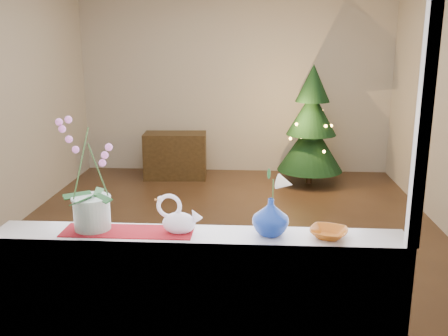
# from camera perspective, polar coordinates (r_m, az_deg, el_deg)

# --- Properties ---
(ground) EXTENTS (5.00, 5.00, 0.00)m
(ground) POSITION_cam_1_polar(r_m,az_deg,el_deg) (5.21, 0.11, -7.18)
(ground) COLOR #352215
(ground) RESTS_ON ground
(wall_back) EXTENTS (4.50, 0.10, 2.70)m
(wall_back) POSITION_cam_1_polar(r_m,az_deg,el_deg) (7.36, 1.31, 9.99)
(wall_back) COLOR beige
(wall_back) RESTS_ON ground
(wall_front) EXTENTS (4.50, 0.10, 2.70)m
(wall_front) POSITION_cam_1_polar(r_m,az_deg,el_deg) (2.42, -3.43, 0.85)
(wall_front) COLOR beige
(wall_front) RESTS_ON ground
(wall_left) EXTENTS (0.10, 5.00, 2.70)m
(wall_left) POSITION_cam_1_polar(r_m,az_deg,el_deg) (5.49, -24.23, 7.23)
(wall_left) COLOR beige
(wall_left) RESTS_ON ground
(window_apron) EXTENTS (2.20, 0.08, 0.88)m
(window_apron) POSITION_cam_1_polar(r_m,az_deg,el_deg) (2.81, -3.04, -17.29)
(window_apron) COLOR white
(window_apron) RESTS_ON ground
(windowsill) EXTENTS (2.20, 0.26, 0.04)m
(windowsill) POSITION_cam_1_polar(r_m,az_deg,el_deg) (2.68, -2.95, -7.88)
(windowsill) COLOR white
(windowsill) RESTS_ON window_apron
(window_frame) EXTENTS (2.22, 0.06, 1.60)m
(window_frame) POSITION_cam_1_polar(r_m,az_deg,el_deg) (2.39, -3.47, 9.19)
(window_frame) COLOR white
(window_frame) RESTS_ON windowsill
(runner) EXTENTS (0.70, 0.20, 0.01)m
(runner) POSITION_cam_1_polar(r_m,az_deg,el_deg) (2.74, -10.94, -7.12)
(runner) COLOR maroon
(runner) RESTS_ON windowsill
(orchid_pot) EXTENTS (0.28, 0.28, 0.62)m
(orchid_pot) POSITION_cam_1_polar(r_m,az_deg,el_deg) (2.72, -15.13, -0.77)
(orchid_pot) COLOR white
(orchid_pot) RESTS_ON windowsill
(swan) EXTENTS (0.25, 0.14, 0.20)m
(swan) POSITION_cam_1_polar(r_m,az_deg,el_deg) (2.65, -5.19, -5.36)
(swan) COLOR white
(swan) RESTS_ON windowsill
(blue_vase) EXTENTS (0.22, 0.22, 0.23)m
(blue_vase) POSITION_cam_1_polar(r_m,az_deg,el_deg) (2.63, 5.35, -5.26)
(blue_vase) COLOR navy
(blue_vase) RESTS_ON windowsill
(lily) EXTENTS (0.13, 0.07, 0.17)m
(lily) POSITION_cam_1_polar(r_m,az_deg,el_deg) (2.57, 5.46, -1.04)
(lily) COLOR silver
(lily) RESTS_ON blue_vase
(paperweight) EXTENTS (0.09, 0.09, 0.07)m
(paperweight) POSITION_cam_1_polar(r_m,az_deg,el_deg) (2.64, 5.62, -7.01)
(paperweight) COLOR white
(paperweight) RESTS_ON windowsill
(amber_dish) EXTENTS (0.21, 0.21, 0.04)m
(amber_dish) POSITION_cam_1_polar(r_m,az_deg,el_deg) (2.67, 11.86, -7.35)
(amber_dish) COLOR #AE5613
(amber_dish) RESTS_ON windowsill
(xmas_tree) EXTENTS (0.92, 0.92, 1.62)m
(xmas_tree) POSITION_cam_1_polar(r_m,az_deg,el_deg) (6.82, 9.95, 4.85)
(xmas_tree) COLOR black
(xmas_tree) RESTS_ON ground
(side_table) EXTENTS (0.89, 0.48, 0.65)m
(side_table) POSITION_cam_1_polar(r_m,az_deg,el_deg) (7.12, -5.58, 1.43)
(side_table) COLOR black
(side_table) RESTS_ON ground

